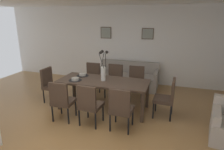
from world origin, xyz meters
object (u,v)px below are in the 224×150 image
Objects in this scene: dining_table at (103,83)px; dining_chair_near_right at (92,77)px; dining_chair_mid_right at (136,81)px; centerpiece_vase at (103,69)px; dining_chair_head_west at (51,83)px; framed_picture_center at (148,34)px; dining_chair_mid_left at (121,107)px; framed_picture_left at (106,33)px; bowl_near_left at (75,79)px; dining_chair_far_left at (89,103)px; bowl_near_right at (82,74)px; dining_chair_head_east at (167,96)px; dining_chair_near_left at (62,99)px; dining_chair_far_right at (114,79)px; sofa at (128,78)px.

dining_chair_near_right is at bearing 128.56° from dining_table.
centerpiece_vase is (-0.65, -0.85, 0.51)m from dining_chair_mid_right.
framed_picture_center reaches higher than dining_chair_head_west.
framed_picture_left is at bearing 114.33° from dining_chair_mid_left.
bowl_near_left is at bearing -12.61° from dining_chair_head_west.
dining_chair_mid_right is at bearing 0.39° from dining_chair_near_right.
dining_chair_near_right reaches higher than bowl_near_left.
dining_chair_near_right is at bearing 90.70° from bowl_near_left.
framed_picture_center is at bearing 72.27° from centerpiece_vase.
dining_chair_far_left is 1.00× the size of dining_chair_mid_right.
bowl_near_right is (0.00, 0.40, 0.00)m from bowl_near_left.
dining_chair_far_left is 1.00× the size of dining_chair_mid_left.
dining_chair_head_east is at bearing 0.78° from dining_table.
dining_table is at bearing 52.60° from dining_chair_near_left.
dining_chair_far_right is 1.00× the size of dining_chair_head_west.
framed_picture_left is (-0.72, 2.25, 1.04)m from dining_table.
dining_chair_head_west is 1.60m from centerpiece_vase.
bowl_near_right is 0.44× the size of framed_picture_center.
dining_chair_far_left is at bearing -90.48° from dining_chair_far_right.
dining_chair_near_left is 0.71m from bowl_near_left.
framed_picture_left is (0.80, 2.26, 1.20)m from dining_chair_head_west.
bowl_near_right is (-0.01, 1.06, 0.27)m from dining_chair_near_left.
sofa is at bearing 85.46° from dining_chair_far_left.
sofa is 4.92× the size of framed_picture_left.
framed_picture_left reaches higher than dining_chair_head_east.
framed_picture_left is at bearing 107.74° from dining_table.
bowl_near_right is (-0.66, 1.05, 0.27)m from dining_chair_far_left.
dining_chair_far_right is 1.29m from bowl_near_left.
dining_chair_near_left is at bearing -111.18° from dining_chair_far_right.
dining_chair_mid_right is 1.00× the size of dining_chair_head_west.
dining_chair_far_right is 1.83m from dining_chair_mid_left.
framed_picture_left is at bearing 152.60° from sofa.
centerpiece_vase is at bearing 128.82° from dining_chair_mid_left.
dining_table is at bearing 128.90° from dining_chair_mid_left.
framed_picture_left is (-0.72, 3.11, 1.20)m from dining_chair_far_left.
dining_chair_head_east is at bearing -44.74° from framed_picture_left.
dining_chair_head_east is at bearing 21.82° from dining_chair_near_left.
dining_chair_near_right is at bearing -134.68° from framed_picture_center.
dining_chair_head_east is (0.88, -0.83, 0.00)m from dining_chair_mid_right.
bowl_near_left is at bearing -162.88° from centerpiece_vase.
dining_chair_head_west is at bearing -134.79° from dining_chair_near_right.
dining_chair_head_east reaches higher than bowl_near_right.
dining_chair_near_right is 1.82m from dining_chair_far_left.
dining_chair_mid_right is 5.41× the size of bowl_near_left.
dining_chair_near_left reaches higher than bowl_near_right.
centerpiece_vase is (-0.01, -0.87, 0.51)m from dining_chair_far_right.
dining_chair_mid_right is (0.64, -0.02, 0.00)m from dining_chair_far_right.
dining_chair_mid_right is (1.32, 0.01, 0.00)m from dining_chair_near_right.
framed_picture_center is (1.38, 2.46, 0.93)m from bowl_near_left.
framed_picture_left is at bearing 91.71° from bowl_near_right.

